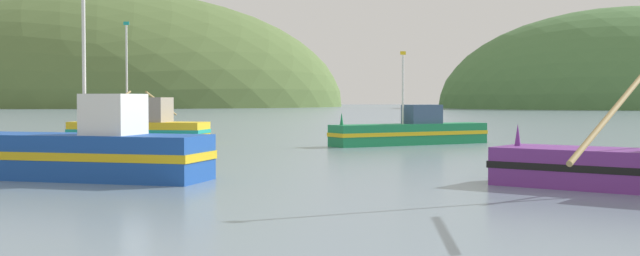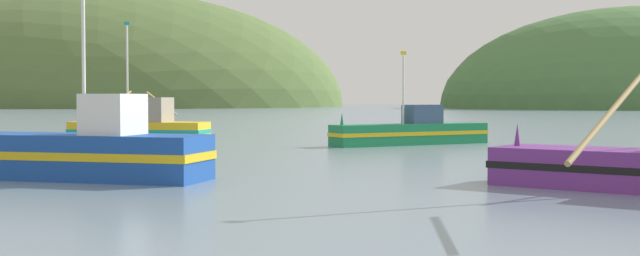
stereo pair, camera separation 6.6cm
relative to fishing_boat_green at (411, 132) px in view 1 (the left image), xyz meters
name	(u,v)px [view 1 (the left image)]	position (x,y,z in m)	size (l,w,h in m)	color
hill_far_left	(633,108)	(50.32, 162.82, -0.73)	(95.53, 76.42, 49.71)	#47703D
hill_mid_left	(101,106)	(-97.21, 185.08, -0.73)	(144.73, 115.79, 68.16)	#516B38
fishing_boat_green	(411,132)	(0.00, 0.00, 0.00)	(8.94, 7.29, 5.27)	#197A47
fishing_boat_yellow	(141,127)	(-16.19, 0.50, 0.17)	(8.46, 12.31, 7.22)	gold
fishing_boat_blue	(85,152)	(-10.12, -20.98, 0.16)	(8.77, 3.54, 7.03)	#19479E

